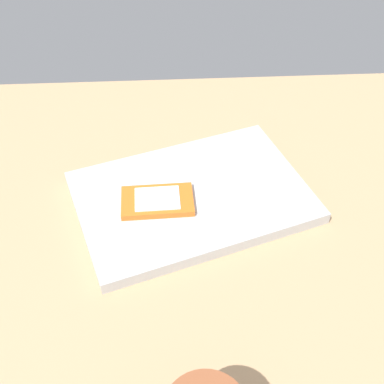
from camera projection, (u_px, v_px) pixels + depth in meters
desk_surface at (252, 229)px, 75.36cm from camera, size 120.00×80.00×3.00cm
laptop_closed at (192, 197)px, 76.75cm from camera, size 39.61×32.72×1.89cm
cell_phone_on_laptop at (157, 201)px, 74.08cm from camera, size 10.72×6.59×1.10cm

